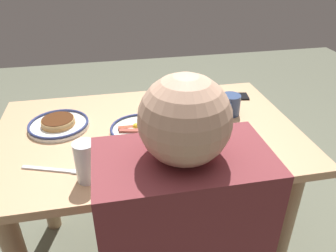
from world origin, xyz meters
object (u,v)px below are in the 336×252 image
at_px(plate_near_main, 59,124).
at_px(cell_phone, 233,96).
at_px(drinking_glass, 86,164).
at_px(fork_near, 52,170).
at_px(plate_center_pancakes, 140,129).
at_px(butter_knife, 172,98).
at_px(coffee_mug, 230,105).

relative_size(plate_near_main, cell_phone, 1.67).
xyz_separation_m(drinking_glass, fork_near, (0.12, -0.07, -0.06)).
bearing_deg(plate_center_pancakes, fork_near, 30.55).
bearing_deg(cell_phone, plate_center_pancakes, 35.96).
distance_m(cell_phone, butter_knife, 0.29).
bearing_deg(plate_center_pancakes, plate_near_main, -17.66).
distance_m(coffee_mug, cell_phone, 0.18).
bearing_deg(fork_near, butter_knife, -137.42).
bearing_deg(butter_knife, fork_near, 42.58).
relative_size(coffee_mug, fork_near, 0.56).
bearing_deg(plate_near_main, cell_phone, -170.48).
bearing_deg(coffee_mug, plate_near_main, -2.16).
bearing_deg(plate_center_pancakes, drinking_glass, 52.64).
relative_size(plate_center_pancakes, butter_knife, 1.09).
height_order(plate_near_main, plate_center_pancakes, plate_near_main).
height_order(coffee_mug, fork_near, coffee_mug).
distance_m(plate_center_pancakes, cell_phone, 0.53).
height_order(drinking_glass, fork_near, drinking_glass).
bearing_deg(cell_phone, fork_near, 37.79).
height_order(plate_center_pancakes, cell_phone, plate_center_pancakes).
height_order(drinking_glass, butter_knife, drinking_glass).
height_order(drinking_glass, cell_phone, drinking_glass).
relative_size(plate_near_main, coffee_mug, 2.17).
distance_m(plate_near_main, drinking_glass, 0.38).
bearing_deg(fork_near, cell_phone, -152.10).
bearing_deg(cell_phone, plate_near_main, 19.41).
height_order(plate_center_pancakes, butter_knife, plate_center_pancakes).
relative_size(plate_near_main, plate_center_pancakes, 1.02).
xyz_separation_m(plate_center_pancakes, fork_near, (0.32, 0.19, -0.01)).
distance_m(cell_phone, fork_near, 0.90).
bearing_deg(plate_near_main, butter_knife, -160.66).
distance_m(coffee_mug, butter_knife, 0.30).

